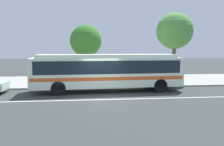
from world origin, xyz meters
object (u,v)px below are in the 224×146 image
Objects in this scene: street_tree_mid_block at (175,31)px; transit_bus at (108,70)px; bus_stop_sign at (142,65)px; street_tree_near_stop at (86,41)px; pedestrian_waiting_near_sign at (121,72)px.

transit_bus is at bearing -149.76° from street_tree_mid_block.
street_tree_mid_block reaches higher than transit_bus.
transit_bus is 4.15× the size of bus_stop_sign.
street_tree_near_stop is 8.18m from street_tree_mid_block.
street_tree_mid_block reaches higher than bus_stop_sign.
street_tree_near_stop reaches higher than bus_stop_sign.
pedestrian_waiting_near_sign is 4.38m from street_tree_near_stop.
street_tree_mid_block is at bearing -5.94° from street_tree_near_stop.
bus_stop_sign is 0.51× the size of street_tree_near_stop.
street_tree_near_stop reaches higher than pedestrian_waiting_near_sign.
bus_stop_sign is at bearing -150.44° from street_tree_mid_block.
bus_stop_sign is (1.51, -1.41, 0.72)m from pedestrian_waiting_near_sign.
street_tree_mid_block reaches higher than street_tree_near_stop.
bus_stop_sign is at bearing -42.97° from pedestrian_waiting_near_sign.
street_tree_mid_block is (8.09, -0.84, 0.87)m from street_tree_near_stop.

